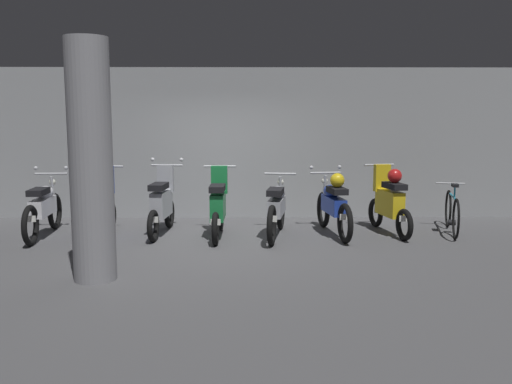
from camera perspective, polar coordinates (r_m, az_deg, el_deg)
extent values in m
plane|color=#4C4C4F|center=(8.90, -4.09, -5.26)|extent=(80.00, 80.00, 0.00)
cube|color=gray|center=(11.01, -3.46, 5.08)|extent=(16.00, 0.30, 2.96)
torus|color=black|center=(10.52, -20.21, -1.88)|extent=(0.13, 0.65, 0.65)
torus|color=black|center=(9.30, -22.45, -3.24)|extent=(0.13, 0.65, 0.65)
cube|color=silver|center=(9.87, -21.32, -1.43)|extent=(0.27, 0.84, 0.28)
ellipsoid|color=silver|center=(9.99, -21.12, -0.04)|extent=(0.28, 0.45, 0.22)
cube|color=black|center=(9.66, -21.72, 0.03)|extent=(0.27, 0.53, 0.10)
cylinder|color=#B7BABF|center=(10.33, -20.56, 1.80)|extent=(0.56, 0.07, 0.04)
sphere|color=#B7BABF|center=(10.40, -21.96, 2.32)|extent=(0.07, 0.07, 0.07)
sphere|color=#B7BABF|center=(10.25, -19.19, 2.38)|extent=(0.07, 0.07, 0.07)
cylinder|color=#B7BABF|center=(10.42, -20.38, -0.19)|extent=(0.06, 0.16, 0.65)
sphere|color=silver|center=(10.39, -20.44, 1.01)|extent=(0.12, 0.12, 0.12)
cube|color=white|center=(9.30, -22.43, -2.60)|extent=(0.16, 0.02, 0.10)
torus|color=black|center=(10.09, -14.92, -2.40)|extent=(0.10, 0.53, 0.53)
torus|color=black|center=(9.01, -16.89, -3.71)|extent=(0.10, 0.53, 0.53)
cube|color=#1E389E|center=(9.50, -15.91, -1.42)|extent=(0.24, 0.74, 0.44)
cube|color=#1E389E|center=(9.77, -15.42, 1.23)|extent=(0.28, 0.13, 0.48)
cube|color=black|center=(9.30, -16.27, 0.37)|extent=(0.25, 0.53, 0.10)
cylinder|color=#B7BABF|center=(9.88, -15.25, 2.59)|extent=(0.56, 0.05, 0.04)
cylinder|color=#B7BABF|center=(9.98, -15.08, -0.07)|extent=(0.06, 0.15, 0.85)
sphere|color=silver|center=(9.94, -15.14, 1.75)|extent=(0.12, 0.12, 0.12)
cube|color=white|center=(9.01, -16.87, -3.06)|extent=(0.16, 0.02, 0.10)
torus|color=black|center=(10.11, -9.01, -2.21)|extent=(0.13, 0.54, 0.53)
torus|color=black|center=(9.01, -10.66, -3.49)|extent=(0.13, 0.54, 0.53)
cube|color=#9EA0A8|center=(9.51, -9.83, -1.22)|extent=(0.28, 0.75, 0.44)
cube|color=#9EA0A8|center=(9.79, -9.40, 1.42)|extent=(0.29, 0.14, 0.48)
cube|color=black|center=(9.31, -10.11, 0.57)|extent=(0.28, 0.54, 0.10)
cylinder|color=#B7BABF|center=(9.90, -9.24, 2.78)|extent=(0.56, 0.08, 0.04)
sphere|color=#B7BABF|center=(9.96, -10.71, 3.35)|extent=(0.07, 0.07, 0.07)
sphere|color=#B7BABF|center=(9.84, -7.78, 3.36)|extent=(0.07, 0.07, 0.07)
cylinder|color=#B7BABF|center=(10.00, -9.12, 0.12)|extent=(0.07, 0.15, 0.85)
sphere|color=silver|center=(9.96, -9.16, 1.94)|extent=(0.12, 0.12, 0.12)
cube|color=white|center=(9.01, -10.64, -2.84)|extent=(0.16, 0.03, 0.10)
torus|color=black|center=(9.80, -3.71, -2.45)|extent=(0.10, 0.53, 0.53)
torus|color=black|center=(8.67, -4.24, -3.83)|extent=(0.10, 0.53, 0.53)
cube|color=#197238|center=(9.18, -3.98, -1.44)|extent=(0.23, 0.74, 0.44)
cube|color=#197238|center=(9.47, -3.84, 1.29)|extent=(0.28, 0.12, 0.48)
cube|color=black|center=(8.98, -4.07, 0.40)|extent=(0.25, 0.52, 0.10)
cylinder|color=#B7BABF|center=(9.58, -3.80, 2.69)|extent=(0.56, 0.05, 0.04)
cylinder|color=#B7BABF|center=(9.68, -3.75, -0.05)|extent=(0.06, 0.15, 0.85)
sphere|color=silver|center=(9.64, -3.77, 1.83)|extent=(0.12, 0.12, 0.12)
cube|color=white|center=(8.67, -4.23, -3.15)|extent=(0.16, 0.01, 0.10)
torus|color=black|center=(9.87, 2.59, -2.00)|extent=(0.20, 0.66, 0.65)
torus|color=black|center=(8.60, 1.65, -3.49)|extent=(0.20, 0.66, 0.65)
cube|color=#9EA0A8|center=(9.20, 2.16, -1.54)|extent=(0.35, 0.86, 0.28)
ellipsoid|color=#9EA0A8|center=(9.32, 2.28, -0.05)|extent=(0.33, 0.48, 0.22)
cube|color=black|center=(8.98, 2.03, 0.03)|extent=(0.32, 0.55, 0.10)
cylinder|color=#B7BABF|center=(9.67, 2.55, 1.92)|extent=(0.56, 0.13, 0.04)
cylinder|color=#B7BABF|center=(9.77, 2.57, -0.21)|extent=(0.08, 0.17, 0.65)
sphere|color=silver|center=(9.74, 2.58, 1.07)|extent=(0.12, 0.12, 0.12)
cube|color=white|center=(8.61, 1.67, -2.81)|extent=(0.16, 0.04, 0.10)
torus|color=black|center=(10.09, 7.02, -1.83)|extent=(0.18, 0.66, 0.65)
torus|color=black|center=(8.87, 9.26, -3.25)|extent=(0.18, 0.66, 0.65)
cube|color=#1E389E|center=(9.45, 8.09, -1.36)|extent=(0.33, 0.85, 0.28)
ellipsoid|color=#1E389E|center=(9.56, 7.85, 0.09)|extent=(0.32, 0.47, 0.22)
cube|color=black|center=(9.23, 8.44, 0.17)|extent=(0.31, 0.55, 0.10)
cylinder|color=#B7BABF|center=(9.90, 7.24, 2.00)|extent=(0.56, 0.11, 0.04)
sphere|color=#B7BABF|center=(9.82, 5.79, 2.56)|extent=(0.07, 0.07, 0.07)
sphere|color=#B7BABF|center=(9.96, 8.70, 2.59)|extent=(0.07, 0.07, 0.07)
cylinder|color=#B7BABF|center=(10.00, 7.13, -0.08)|extent=(0.08, 0.17, 0.65)
sphere|color=silver|center=(9.97, 7.15, 1.17)|extent=(0.12, 0.12, 0.12)
cube|color=white|center=(8.88, 9.22, -2.58)|extent=(0.16, 0.03, 0.10)
sphere|color=gold|center=(9.21, 8.46, 1.22)|extent=(0.24, 0.24, 0.24)
torus|color=black|center=(10.29, 12.34, -2.11)|extent=(0.19, 0.54, 0.53)
torus|color=black|center=(9.27, 15.19, -3.32)|extent=(0.19, 0.54, 0.53)
cube|color=gold|center=(9.73, 13.74, -1.12)|extent=(0.35, 0.76, 0.44)
cube|color=gold|center=(9.99, 12.98, 1.45)|extent=(0.30, 0.17, 0.48)
cube|color=black|center=(9.54, 14.21, 0.63)|extent=(0.33, 0.56, 0.10)
cylinder|color=#B7BABF|center=(10.09, 12.70, 2.78)|extent=(0.56, 0.14, 0.04)
cylinder|color=#B7BABF|center=(10.18, 12.52, 0.17)|extent=(0.08, 0.16, 0.85)
sphere|color=silver|center=(10.15, 12.57, 1.96)|extent=(0.12, 0.12, 0.12)
cube|color=white|center=(9.27, 15.15, -2.69)|extent=(0.16, 0.04, 0.10)
sphere|color=red|center=(9.52, 14.25, 1.64)|extent=(0.24, 0.24, 0.24)
torus|color=black|center=(10.67, 19.39, -1.62)|extent=(0.20, 0.67, 0.68)
torus|color=black|center=(9.65, 20.11, -2.64)|extent=(0.20, 0.67, 0.68)
cylinder|color=teal|center=(10.11, 19.81, -0.43)|extent=(0.19, 0.67, 0.04)
cylinder|color=teal|center=(9.89, 19.99, -0.03)|extent=(0.03, 0.03, 0.22)
cube|color=black|center=(9.88, 20.02, 0.66)|extent=(0.15, 0.24, 0.05)
cylinder|color=#B7BABF|center=(10.48, 19.59, 0.86)|extent=(0.49, 0.14, 0.03)
cylinder|color=black|center=(10.13, 19.72, -3.00)|extent=(0.14, 0.12, 0.10)
cylinder|color=gray|center=(6.96, -16.81, 3.05)|extent=(0.53, 0.53, 2.96)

